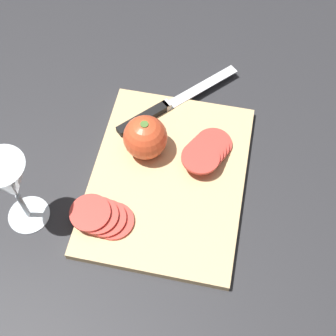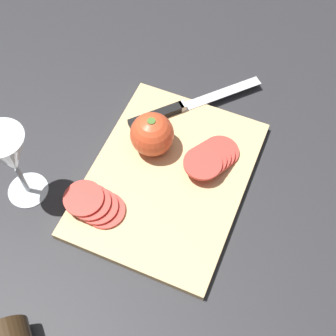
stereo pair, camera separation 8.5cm
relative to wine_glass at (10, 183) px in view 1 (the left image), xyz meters
The scene contains 7 objects.
ground_plane 0.26m from the wine_glass, 67.68° to the right, with size 3.00×3.00×0.00m, color #28282B.
cutting_board 0.29m from the wine_glass, 62.60° to the right, with size 0.38×0.28×0.02m.
wine_glass is the anchor object (origin of this frame).
whole_tomato 0.26m from the wine_glass, 46.62° to the right, with size 0.08×0.08×0.08m.
knife 0.33m from the wine_glass, 34.77° to the right, with size 0.23×0.22×0.01m.
tomato_slice_stack_near 0.17m from the wine_glass, 85.56° to the right, with size 0.07×0.11×0.02m.
tomato_slice_stack_far 0.36m from the wine_glass, 58.43° to the right, with size 0.12×0.09×0.03m.
Camera 1 is at (-0.39, -0.10, 0.78)m, focal length 50.00 mm.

